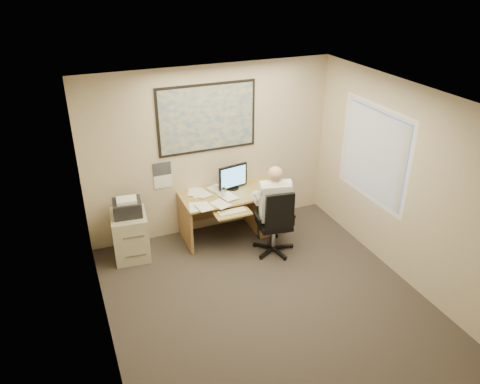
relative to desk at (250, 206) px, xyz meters
name	(u,v)px	position (x,y,z in m)	size (l,w,h in m)	color
room_shell	(274,217)	(-0.53, -1.90, 0.91)	(4.00, 4.50, 2.70)	#322C27
desk	(250,206)	(0.00, 0.00, 0.00)	(1.60, 0.97, 1.15)	#A88D48
world_map	(207,118)	(-0.58, 0.33, 1.46)	(1.56, 0.03, 1.06)	#1E4C93
wall_calendar	(163,175)	(-1.33, 0.34, 0.64)	(0.28, 0.01, 0.42)	white
window_blinds	(373,154)	(1.44, -1.10, 1.11)	(0.06, 1.40, 1.30)	beige
filing_cabinet	(130,231)	(-1.96, -0.02, -0.02)	(0.57, 0.66, 0.98)	#B6B193
office_chair	(275,234)	(0.08, -0.77, -0.12)	(0.74, 0.74, 1.09)	black
person	(273,210)	(0.08, -0.69, 0.26)	(0.59, 0.84, 1.40)	white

